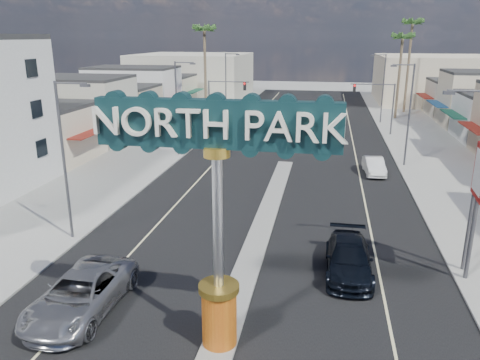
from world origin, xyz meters
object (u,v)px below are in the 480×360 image
at_px(palm_right_mid, 402,41).
at_px(traffic_signal_right, 377,99).
at_px(streetlight_r_mid, 408,110).
at_px(city_bus, 280,120).
at_px(palm_left_far, 204,34).
at_px(gateway_sign, 217,199).
at_px(car_parked_right, 374,166).
at_px(traffic_signal_left, 223,95).
at_px(bank_pylon_sign, 480,180).
at_px(suv_left, 81,294).
at_px(palm_right_far, 412,28).
at_px(streetlight_l_near, 66,154).
at_px(streetlight_l_mid, 178,104).
at_px(streetlight_r_near, 473,174).
at_px(streetlight_r_far, 382,85).
at_px(suv_right, 349,258).
at_px(streetlight_l_far, 227,82).

bearing_deg(palm_right_mid, traffic_signal_right, -107.63).
distance_m(streetlight_r_mid, city_bus, 18.64).
xyz_separation_m(traffic_signal_right, streetlight_r_mid, (1.25, -13.99, 0.79)).
height_order(palm_left_far, city_bus, palm_left_far).
xyz_separation_m(gateway_sign, car_parked_right, (7.69, 25.00, -5.22)).
bearing_deg(palm_right_mid, gateway_sign, -103.53).
bearing_deg(city_bus, traffic_signal_left, 174.16).
relative_size(car_parked_right, bank_pylon_sign, 0.66).
bearing_deg(city_bus, suv_left, -97.32).
xyz_separation_m(palm_left_far, palm_right_far, (28.00, 12.00, 0.89)).
xyz_separation_m(palm_right_far, suv_left, (-21.26, -58.83, -11.52)).
relative_size(streetlight_r_mid, palm_right_far, 0.64).
xyz_separation_m(streetlight_l_near, bank_pylon_sign, (20.93, -0.93, -0.02)).
bearing_deg(streetlight_l_mid, gateway_sign, -69.58).
bearing_deg(palm_right_mid, suv_left, -110.03).
bearing_deg(suv_left, streetlight_r_near, 23.36).
height_order(city_bus, bank_pylon_sign, bank_pylon_sign).
xyz_separation_m(gateway_sign, streetlight_r_far, (10.43, 50.02, -0.86)).
height_order(streetlight_l_mid, suv_right, streetlight_l_mid).
bearing_deg(traffic_signal_right, streetlight_l_far, 157.80).
bearing_deg(traffic_signal_left, traffic_signal_right, 0.00).
distance_m(suv_left, bank_pylon_sign, 18.24).
bearing_deg(streetlight_r_near, streetlight_l_near, 180.00).
distance_m(traffic_signal_right, streetlight_l_near, 39.26).
xyz_separation_m(streetlight_l_far, bank_pylon_sign, (20.93, -42.93, -0.02)).
relative_size(streetlight_r_far, suv_left, 1.45).
height_order(streetlight_r_near, suv_right, streetlight_r_near).
relative_size(streetlight_l_mid, car_parked_right, 2.11).
bearing_deg(streetlight_r_far, palm_right_far, 65.45).
bearing_deg(streetlight_l_near, streetlight_l_mid, 90.00).
distance_m(streetlight_r_mid, suv_left, 31.88).
height_order(palm_right_mid, city_bus, palm_right_mid).
bearing_deg(streetlight_l_far, streetlight_r_mid, -46.52).
bearing_deg(streetlight_l_mid, city_bus, 57.86).
height_order(streetlight_r_far, bank_pylon_sign, streetlight_r_far).
relative_size(traffic_signal_left, streetlight_l_near, 0.67).
bearing_deg(suv_right, palm_left_far, 113.24).
height_order(streetlight_l_mid, streetlight_r_near, same).
bearing_deg(streetlight_l_far, palm_right_mid, 9.69).
height_order(traffic_signal_right, streetlight_l_mid, streetlight_l_mid).
xyz_separation_m(traffic_signal_right, bank_pylon_sign, (1.31, -34.93, 0.77)).
distance_m(traffic_signal_left, palm_right_far, 31.22).
bearing_deg(streetlight_r_mid, bank_pylon_sign, -89.83).
relative_size(city_bus, bank_pylon_sign, 1.65).
distance_m(traffic_signal_left, bank_pylon_sign, 40.10).
xyz_separation_m(streetlight_r_far, palm_right_far, (4.57, 10.00, 7.32)).
bearing_deg(car_parked_right, streetlight_r_far, 79.37).
relative_size(streetlight_l_mid, bank_pylon_sign, 1.38).
bearing_deg(streetlight_l_near, gateway_sign, -37.55).
distance_m(palm_left_far, bank_pylon_sign, 47.63).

